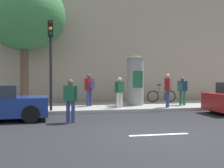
% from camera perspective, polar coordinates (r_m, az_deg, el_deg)
% --- Properties ---
extents(ground_plane, '(80.00, 80.00, 0.00)m').
position_cam_1_polar(ground_plane, '(8.21, 9.74, -10.35)').
color(ground_plane, '#232326').
extents(sidewalk_curb, '(36.00, 4.00, 0.15)m').
position_cam_1_polar(sidewalk_curb, '(14.87, -0.09, -4.74)').
color(sidewalk_curb, '#9E9B93').
rests_on(sidewalk_curb, ground_plane).
extents(lane_markings, '(25.80, 0.16, 0.01)m').
position_cam_1_polar(lane_markings, '(8.21, 9.74, -10.32)').
color(lane_markings, silver).
rests_on(lane_markings, ground_plane).
extents(building_backdrop, '(36.00, 5.00, 9.73)m').
position_cam_1_polar(building_backdrop, '(19.97, -2.97, 10.62)').
color(building_backdrop, tan).
rests_on(building_backdrop, ground_plane).
extents(traffic_light, '(0.24, 0.45, 4.07)m').
position_cam_1_polar(traffic_light, '(12.80, -12.63, 6.89)').
color(traffic_light, black).
rests_on(traffic_light, sidewalk_curb).
extents(poster_column, '(0.99, 0.99, 2.76)m').
position_cam_1_polar(poster_column, '(15.09, 4.89, 0.95)').
color(poster_column, gray).
rests_on(poster_column, sidewalk_curb).
extents(street_tree, '(4.36, 4.36, 6.67)m').
position_cam_1_polar(street_tree, '(15.67, -17.82, 13.40)').
color(street_tree, brown).
rests_on(street_tree, sidewalk_curb).
extents(pedestrian_near_pole, '(0.52, 0.46, 1.60)m').
position_cam_1_polar(pedestrian_near_pole, '(10.19, -8.61, -2.75)').
color(pedestrian_near_pole, navy).
rests_on(pedestrian_near_pole, ground_plane).
extents(pedestrian_in_light_jacket, '(0.55, 0.47, 1.51)m').
position_cam_1_polar(pedestrian_in_light_jacket, '(13.67, 1.57, -1.25)').
color(pedestrian_in_light_jacket, silver).
rests_on(pedestrian_in_light_jacket, sidewalk_curb).
extents(pedestrian_with_backpack, '(0.42, 0.48, 1.69)m').
position_cam_1_polar(pedestrian_with_backpack, '(14.10, 11.47, -0.78)').
color(pedestrian_with_backpack, navy).
rests_on(pedestrian_with_backpack, sidewalk_curb).
extents(pedestrian_in_dark_shirt, '(0.52, 0.57, 1.53)m').
position_cam_1_polar(pedestrian_in_dark_shirt, '(15.40, 14.38, -0.90)').
color(pedestrian_in_dark_shirt, '#1E5938').
rests_on(pedestrian_in_dark_shirt, sidewalk_curb).
extents(pedestrian_tallest, '(0.53, 0.53, 1.68)m').
position_cam_1_polar(pedestrian_tallest, '(14.46, -4.73, -0.61)').
color(pedestrian_tallest, navy).
rests_on(pedestrian_tallest, sidewalk_curb).
extents(bicycle_leaning, '(1.77, 0.26, 1.09)m').
position_cam_1_polar(bicycle_leaning, '(16.91, 10.23, -2.44)').
color(bicycle_leaning, black).
rests_on(bicycle_leaning, sidewalk_curb).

